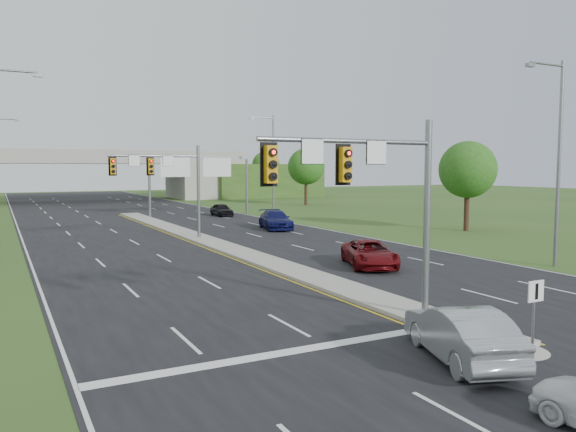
% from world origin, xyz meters
% --- Properties ---
extents(ground, '(240.00, 240.00, 0.00)m').
position_xyz_m(ground, '(0.00, 0.00, 0.00)').
color(ground, '#2C4F1C').
rests_on(ground, ground).
extents(road, '(24.00, 160.00, 0.02)m').
position_xyz_m(road, '(0.00, 35.00, 0.01)').
color(road, black).
rests_on(road, ground).
extents(median, '(2.00, 54.00, 0.16)m').
position_xyz_m(median, '(0.00, 23.00, 0.10)').
color(median, gray).
rests_on(median, road).
extents(median_nose, '(2.00, 2.00, 0.16)m').
position_xyz_m(median_nose, '(0.00, -4.00, 0.10)').
color(median_nose, gray).
rests_on(median_nose, road).
extents(lane_markings, '(23.72, 160.00, 0.01)m').
position_xyz_m(lane_markings, '(-0.60, 28.91, 0.02)').
color(lane_markings, gold).
rests_on(lane_markings, road).
extents(signal_mast_near, '(6.62, 0.60, 7.00)m').
position_xyz_m(signal_mast_near, '(-2.26, -0.07, 4.73)').
color(signal_mast_near, slate).
rests_on(signal_mast_near, ground).
extents(signal_mast_far, '(6.62, 0.60, 7.00)m').
position_xyz_m(signal_mast_far, '(-2.26, 24.93, 4.73)').
color(signal_mast_far, slate).
rests_on(signal_mast_far, ground).
extents(keep_right_sign, '(0.60, 0.13, 2.20)m').
position_xyz_m(keep_right_sign, '(0.00, -4.53, 1.52)').
color(keep_right_sign, slate).
rests_on(keep_right_sign, ground).
extents(sign_gantry, '(11.58, 0.44, 6.67)m').
position_xyz_m(sign_gantry, '(6.68, 44.92, 5.24)').
color(sign_gantry, slate).
rests_on(sign_gantry, ground).
extents(overpass, '(80.00, 14.00, 8.10)m').
position_xyz_m(overpass, '(0.00, 80.00, 3.55)').
color(overpass, gray).
rests_on(overpass, ground).
extents(lightpole_r_near, '(2.85, 0.25, 11.00)m').
position_xyz_m(lightpole_r_near, '(13.30, 5.00, 6.10)').
color(lightpole_r_near, slate).
rests_on(lightpole_r_near, ground).
extents(lightpole_r_far, '(2.85, 0.25, 11.00)m').
position_xyz_m(lightpole_r_far, '(13.30, 40.00, 6.10)').
color(lightpole_r_far, slate).
rests_on(lightpole_r_far, ground).
extents(tree_r_near, '(4.80, 4.80, 7.60)m').
position_xyz_m(tree_r_near, '(22.00, 20.00, 5.18)').
color(tree_r_near, '#382316').
rests_on(tree_r_near, ground).
extents(tree_r_mid, '(5.20, 5.20, 8.12)m').
position_xyz_m(tree_r_mid, '(26.00, 55.00, 5.51)').
color(tree_r_mid, '#382316').
rests_on(tree_r_mid, ground).
extents(tree_back_c, '(5.60, 5.60, 8.32)m').
position_xyz_m(tree_back_c, '(24.00, 94.00, 5.51)').
color(tree_back_c, '#382316').
rests_on(tree_back_c, ground).
extents(tree_back_d, '(6.00, 6.00, 8.85)m').
position_xyz_m(tree_back_d, '(38.00, 94.00, 5.84)').
color(tree_back_d, '#382316').
rests_on(tree_back_d, ground).
extents(car_silver, '(3.05, 4.94, 1.54)m').
position_xyz_m(car_silver, '(-2.06, -3.81, 0.79)').
color(car_silver, '#9A9DA1').
rests_on(car_silver, road).
extents(car_far_a, '(4.09, 5.60, 1.41)m').
position_xyz_m(car_far_a, '(4.45, 9.52, 0.73)').
color(car_far_a, '#5B090D').
rests_on(car_far_a, road).
extents(car_far_b, '(3.47, 5.88, 1.60)m').
position_xyz_m(car_far_b, '(8.15, 28.59, 0.82)').
color(car_far_b, '#0B0E44').
rests_on(car_far_b, road).
extents(car_far_c, '(1.73, 4.12, 1.39)m').
position_xyz_m(car_far_c, '(8.71, 43.27, 0.72)').
color(car_far_c, black).
rests_on(car_far_c, road).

